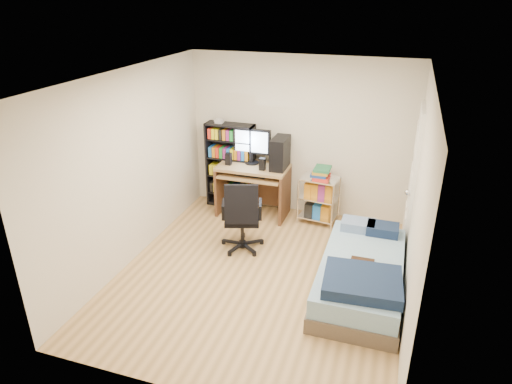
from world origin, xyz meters
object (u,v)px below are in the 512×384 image
(media_shelf, at_px, (231,165))
(office_chair, at_px, (242,228))
(bed, at_px, (361,275))
(computer_desk, at_px, (261,170))

(media_shelf, height_order, office_chair, media_shelf)
(office_chair, xyz_separation_m, bed, (1.69, -0.50, -0.09))
(office_chair, height_order, bed, office_chair)
(computer_desk, distance_m, office_chair, 1.23)
(office_chair, bearing_deg, bed, -34.43)
(media_shelf, xyz_separation_m, computer_desk, (0.57, -0.15, 0.02))
(office_chair, relative_size, bed, 0.54)
(computer_desk, relative_size, bed, 0.72)
(media_shelf, bearing_deg, office_chair, -63.04)
(media_shelf, height_order, bed, media_shelf)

